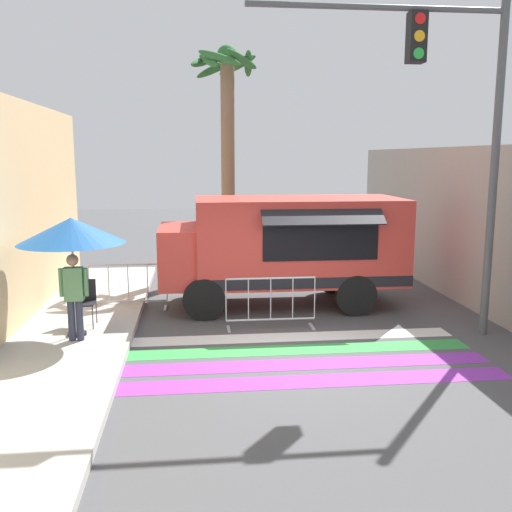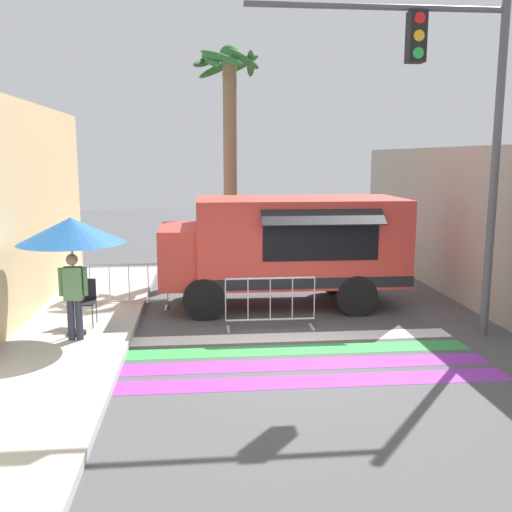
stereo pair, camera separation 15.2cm
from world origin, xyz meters
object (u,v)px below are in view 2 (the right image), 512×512
at_px(barricade_side, 129,287).
at_px(food_truck, 281,243).
at_px(traffic_signal_pole, 450,104).
at_px(folding_chair, 84,298).
at_px(barricade_front, 270,304).
at_px(vendor_person, 74,291).
at_px(patio_umbrella, 71,231).
at_px(palm_tree, 229,125).

bearing_deg(barricade_side, food_truck, 0.36).
height_order(food_truck, traffic_signal_pole, traffic_signal_pole).
relative_size(folding_chair, barricade_front, 0.50).
relative_size(food_truck, vendor_person, 3.47).
distance_m(folding_chair, vendor_person, 1.07).
relative_size(traffic_signal_pole, barricade_side, 3.63).
xyz_separation_m(patio_umbrella, barricade_side, (0.73, 2.36, -1.64)).
bearing_deg(vendor_person, folding_chair, 107.64).
relative_size(folding_chair, palm_tree, 0.14).
height_order(patio_umbrella, palm_tree, palm_tree).
xyz_separation_m(traffic_signal_pole, patio_umbrella, (-7.11, 0.31, -2.35)).
xyz_separation_m(food_truck, vendor_person, (-4.25, -2.70, -0.44)).
relative_size(food_truck, palm_tree, 0.84).
height_order(patio_umbrella, barricade_side, patio_umbrella).
bearing_deg(barricade_side, patio_umbrella, -107.14).
height_order(folding_chair, barricade_front, barricade_front).
bearing_deg(vendor_person, barricade_side, 91.67).
distance_m(barricade_front, barricade_side, 3.62).
bearing_deg(barricade_side, folding_chair, -112.88).
relative_size(patio_umbrella, barricade_front, 1.21).
relative_size(barricade_side, palm_tree, 0.27).
height_order(food_truck, barricade_front, food_truck).
relative_size(food_truck, patio_umbrella, 2.50).
bearing_deg(folding_chair, patio_umbrella, -83.27).
distance_m(traffic_signal_pole, vendor_person, 7.85).
bearing_deg(food_truck, barricade_front, -104.03).
height_order(barricade_front, palm_tree, palm_tree).
height_order(traffic_signal_pole, palm_tree, palm_tree).
height_order(patio_umbrella, barricade_front, patio_umbrella).
distance_m(food_truck, barricade_side, 3.71).
xyz_separation_m(barricade_front, palm_tree, (-0.52, 6.14, 3.94)).
relative_size(vendor_person, barricade_front, 0.87).
xyz_separation_m(traffic_signal_pole, folding_chair, (-7.09, 0.99, -3.81)).
height_order(barricade_front, barricade_side, same).
xyz_separation_m(traffic_signal_pole, barricade_side, (-6.38, 2.66, -3.98)).
relative_size(folding_chair, barricade_side, 0.51).
height_order(food_truck, palm_tree, palm_tree).
bearing_deg(traffic_signal_pole, patio_umbrella, 177.54).
xyz_separation_m(traffic_signal_pole, vendor_person, (-7.05, -0.01, -3.44)).
distance_m(food_truck, patio_umbrella, 4.96).
distance_m(patio_umbrella, folding_chair, 1.61).
distance_m(barricade_side, palm_tree, 6.37).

